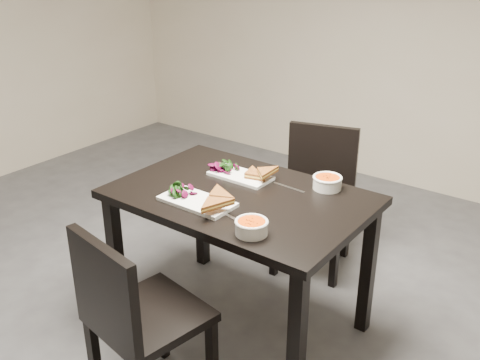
{
  "coord_description": "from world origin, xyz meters",
  "views": [
    {
      "loc": [
        1.72,
        -1.66,
        1.86
      ],
      "look_at": [
        0.31,
        0.26,
        0.82
      ],
      "focal_mm": 41.32,
      "sensor_mm": 36.0,
      "label": 1
    }
  ],
  "objects": [
    {
      "name": "chair_far",
      "position": [
        0.3,
        1.04,
        0.48
      ],
      "size": [
        0.52,
        0.52,
        0.85
      ],
      "rotation": [
        0.0,
        0.0,
        0.28
      ],
      "color": "black",
      "rests_on": "ground"
    },
    {
      "name": "sandwich_far",
      "position": [
        0.26,
        0.4,
        0.79
      ],
      "size": [
        0.18,
        0.15,
        0.05
      ],
      "primitive_type": null,
      "rotation": [
        0.0,
        0.0,
        0.24
      ],
      "color": "#9E5421",
      "rests_on": "plate_far"
    },
    {
      "name": "table",
      "position": [
        0.31,
        0.26,
        0.65
      ],
      "size": [
        1.2,
        0.8,
        0.75
      ],
      "color": "black",
      "rests_on": "ground"
    },
    {
      "name": "cutlery_far",
      "position": [
        0.46,
        0.45,
        0.75
      ],
      "size": [
        0.18,
        0.03,
        0.0
      ],
      "primitive_type": "cube",
      "rotation": [
        0.0,
        0.0,
        -0.06
      ],
      "color": "silver",
      "rests_on": "table"
    },
    {
      "name": "cutlery_near",
      "position": [
        0.43,
        0.03,
        0.75
      ],
      "size": [
        0.18,
        0.05,
        0.0
      ],
      "primitive_type": "cube",
      "rotation": [
        0.0,
        0.0,
        -0.21
      ],
      "color": "silver",
      "rests_on": "table"
    },
    {
      "name": "plate_far",
      "position": [
        0.19,
        0.41,
        0.76
      ],
      "size": [
        0.32,
        0.16,
        0.02
      ],
      "primitive_type": "cube",
      "color": "white",
      "rests_on": "table"
    },
    {
      "name": "salad_near",
      "position": [
        0.11,
        0.05,
        0.79
      ],
      "size": [
        0.11,
        0.1,
        0.05
      ],
      "primitive_type": null,
      "color": "black",
      "rests_on": "plate_near"
    },
    {
      "name": "soup_bowl_near",
      "position": [
        0.58,
        -0.03,
        0.79
      ],
      "size": [
        0.14,
        0.14,
        0.06
      ],
      "color": "white",
      "rests_on": "table"
    },
    {
      "name": "sandwich_near",
      "position": [
        0.28,
        0.07,
        0.8
      ],
      "size": [
        0.21,
        0.18,
        0.06
      ],
      "primitive_type": null,
      "rotation": [
        0.0,
        0.0,
        0.36
      ],
      "color": "#9E5421",
      "rests_on": "plate_near"
    },
    {
      "name": "ground",
      "position": [
        0.0,
        0.0,
        0.0
      ],
      "size": [
        5.0,
        5.0,
        0.0
      ],
      "primitive_type": "plane",
      "color": "#47474C",
      "rests_on": "ground"
    },
    {
      "name": "salad_far",
      "position": [
        0.09,
        0.41,
        0.79
      ],
      "size": [
        0.1,
        0.09,
        0.04
      ],
      "primitive_type": null,
      "color": "black",
      "rests_on": "plate_far"
    },
    {
      "name": "chair_near",
      "position": [
        0.3,
        -0.46,
        0.48
      ],
      "size": [
        0.48,
        0.48,
        0.85
      ],
      "rotation": [
        0.0,
        0.0,
        -0.17
      ],
      "color": "black",
      "rests_on": "ground"
    },
    {
      "name": "soup_bowl_far",
      "position": [
        0.61,
        0.55,
        0.79
      ],
      "size": [
        0.14,
        0.14,
        0.06
      ],
      "color": "white",
      "rests_on": "table"
    },
    {
      "name": "plate_near",
      "position": [
        0.21,
        0.05,
        0.76
      ],
      "size": [
        0.35,
        0.18,
        0.02
      ],
      "primitive_type": "cube",
      "color": "white",
      "rests_on": "table"
    }
  ]
}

